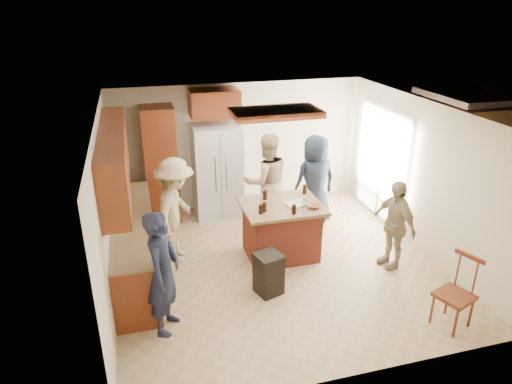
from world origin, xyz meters
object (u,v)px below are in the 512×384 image
object	(u,v)px
person_front_left	(163,273)
person_behind_right	(315,181)
person_counter	(176,210)
person_behind_left	(267,182)
kitchen_island	(281,230)
refrigerator	(217,171)
trash_bin	(269,273)
spindle_chair	(455,295)
person_side_right	(394,224)

from	to	relation	value
person_front_left	person_behind_right	bearing A→B (deg)	-28.67
person_behind_right	person_counter	world-z (taller)	person_counter
person_behind_left	kitchen_island	distance (m)	1.17
person_front_left	refrigerator	size ratio (longest dim) A/B	0.93
person_behind_right	kitchen_island	bearing A→B (deg)	37.32
kitchen_island	trash_bin	world-z (taller)	kitchen_island
person_behind_left	spindle_chair	distance (m)	3.72
person_behind_left	person_side_right	size ratio (longest dim) A/B	1.24
person_counter	person_behind_right	bearing A→B (deg)	-54.69
person_front_left	trash_bin	size ratio (longest dim) A/B	2.64
refrigerator	kitchen_island	world-z (taller)	refrigerator
refrigerator	spindle_chair	bearing A→B (deg)	-60.85
person_front_left	refrigerator	bearing A→B (deg)	0.98
person_counter	person_side_right	bearing A→B (deg)	-87.08
refrigerator	kitchen_island	distance (m)	2.03
person_side_right	kitchen_island	xyz separation A→B (m)	(-1.60, 0.75, -0.25)
trash_bin	refrigerator	bearing A→B (deg)	93.91
person_behind_right	spindle_chair	distance (m)	3.35
person_behind_right	person_side_right	size ratio (longest dim) A/B	1.18
trash_bin	person_front_left	bearing A→B (deg)	-165.13
person_front_left	person_side_right	world-z (taller)	person_front_left
person_behind_right	refrigerator	world-z (taller)	refrigerator
person_counter	kitchen_island	bearing A→B (deg)	-80.61
spindle_chair	person_behind_right	bearing A→B (deg)	101.03
person_side_right	person_counter	world-z (taller)	person_counter
refrigerator	person_behind_left	bearing A→B (deg)	-45.53
person_behind_right	refrigerator	distance (m)	1.88
trash_bin	person_behind_right	bearing A→B (deg)	52.94
refrigerator	person_counter	bearing A→B (deg)	-122.50
spindle_chair	refrigerator	bearing A→B (deg)	119.15
person_behind_right	trash_bin	xyz separation A→B (m)	(-1.48, -1.95, -0.54)
person_front_left	kitchen_island	size ratio (longest dim) A/B	1.30
person_counter	spindle_chair	bearing A→B (deg)	-107.17
refrigerator	kitchen_island	size ratio (longest dim) A/B	1.41
person_behind_right	person_counter	bearing A→B (deg)	5.28
person_front_left	refrigerator	xyz separation A→B (m)	(1.30, 3.22, 0.07)
person_side_right	trash_bin	xyz separation A→B (m)	(-2.10, -0.21, -0.41)
person_side_right	spindle_chair	bearing A→B (deg)	-10.84
person_front_left	person_side_right	size ratio (longest dim) A/B	1.15
person_counter	kitchen_island	size ratio (longest dim) A/B	1.35
person_behind_left	person_side_right	world-z (taller)	person_behind_left
person_front_left	trash_bin	bearing A→B (deg)	-52.20
person_behind_right	refrigerator	xyz separation A→B (m)	(-1.67, 0.87, 0.04)
person_behind_left	person_behind_right	xyz separation A→B (m)	(0.90, -0.09, -0.04)
person_behind_left	spindle_chair	size ratio (longest dim) A/B	1.81
person_front_left	kitchen_island	bearing A→B (deg)	-32.84
person_front_left	person_behind_left	size ratio (longest dim) A/B	0.93
person_counter	spindle_chair	size ratio (longest dim) A/B	1.74
person_front_left	person_side_right	distance (m)	3.65
refrigerator	spindle_chair	xyz separation A→B (m)	(2.31, -4.13, -0.45)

